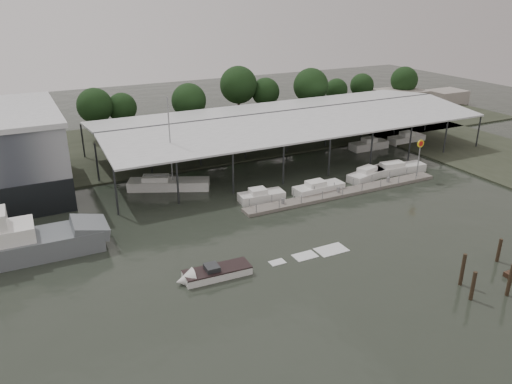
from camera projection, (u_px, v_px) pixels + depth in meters
name	position (u px, v px, depth m)	size (l,w,h in m)	color
ground	(280.00, 255.00, 48.62)	(200.00, 200.00, 0.00)	#252A22
land_strip_far	(157.00, 144.00, 83.32)	(140.00, 30.00, 0.30)	#353B2C
land_strip_east	(506.00, 159.00, 75.66)	(20.00, 60.00, 0.30)	#353B2C
covered_boat_shed	(288.00, 115.00, 76.58)	(58.24, 24.00, 6.96)	silver
floating_dock	(345.00, 192.00, 63.08)	(28.00, 2.00, 1.40)	slate
shell_fuel_sign	(420.00, 151.00, 66.70)	(1.10, 0.18, 5.55)	gray
distant_commercial_buildings	(414.00, 98.00, 109.57)	(22.00, 8.00, 4.00)	gray
grey_trawler	(1.00, 247.00, 46.82)	(19.36, 4.80, 8.84)	#555A5E
white_sailboat	(168.00, 184.00, 64.53)	(10.52, 6.70, 12.17)	white
speedboat_underway	(211.00, 274.00, 44.57)	(17.82, 2.97, 2.00)	white
moored_cruiser_0	(261.00, 196.00, 60.88)	(5.77, 2.67, 1.70)	white
moored_cruiser_1	(318.00, 188.00, 63.29)	(6.81, 2.40, 1.70)	white
moored_cruiser_2	(369.00, 174.00, 68.20)	(7.65, 3.91, 1.70)	white
moored_cruiser_3	(394.00, 169.00, 70.08)	(9.44, 3.07, 1.70)	white
mooring_pilings	(506.00, 283.00, 41.91)	(7.65, 7.91, 3.64)	#34261A
horizon_tree_line	(261.00, 91.00, 95.36)	(70.91, 12.18, 10.71)	#302015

